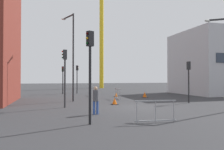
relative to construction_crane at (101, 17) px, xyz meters
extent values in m
plane|color=#333335|center=(-4.21, -31.72, -15.46)|extent=(160.00, 160.00, 0.00)
cube|color=#B7B7BC|center=(12.63, -21.42, -11.27)|extent=(11.90, 9.14, 8.38)
cylinder|color=yellow|center=(0.13, -0.15, -3.89)|extent=(0.90, 0.90, 23.13)
cylinder|color=#232326|center=(-8.25, -26.24, -11.39)|extent=(0.14, 0.14, 8.14)
cube|color=#232326|center=(-8.65, -25.34, -7.42)|extent=(0.88, 1.83, 0.10)
ellipsoid|color=silver|center=(-9.05, -24.45, -7.44)|extent=(0.44, 0.24, 0.16)
cube|color=#232326|center=(0.30, -34.74, -9.51)|extent=(1.07, 0.77, 0.10)
ellipsoid|color=silver|center=(-0.20, -34.40, -9.53)|extent=(0.44, 0.24, 0.16)
cylinder|color=black|center=(-6.81, -15.84, -13.85)|extent=(0.12, 0.12, 3.22)
cube|color=black|center=(-6.81, -15.84, -11.88)|extent=(0.31, 0.27, 0.70)
sphere|color=#390605|center=(-6.64, -15.86, -11.66)|extent=(0.11, 0.11, 0.11)
sphere|color=#F2A514|center=(-6.64, -15.86, -11.88)|extent=(0.11, 0.11, 0.11)
sphere|color=#07330F|center=(-6.64, -15.86, -12.10)|extent=(0.11, 0.11, 0.11)
cylinder|color=black|center=(-8.40, -36.65, -13.66)|extent=(0.12, 0.12, 3.60)
cube|color=black|center=(-8.40, -36.65, -11.51)|extent=(0.36, 0.35, 0.70)
sphere|color=#390605|center=(-8.55, -36.73, -11.29)|extent=(0.11, 0.11, 0.11)
sphere|color=#F2A514|center=(-8.55, -36.73, -11.51)|extent=(0.11, 0.11, 0.11)
sphere|color=#07330F|center=(-8.55, -36.73, -11.73)|extent=(0.11, 0.11, 0.11)
cylinder|color=black|center=(-8.76, -16.02, -13.94)|extent=(0.12, 0.12, 3.04)
cube|color=black|center=(-8.76, -16.02, -12.06)|extent=(0.31, 0.34, 0.70)
sphere|color=red|center=(-8.81, -16.19, -11.84)|extent=(0.11, 0.11, 0.11)
sphere|color=#3C2905|center=(-8.81, -16.19, -12.06)|extent=(0.11, 0.11, 0.11)
sphere|color=#07330F|center=(-8.81, -16.19, -12.28)|extent=(0.11, 0.11, 0.11)
cylinder|color=#2D2D30|center=(-9.22, -30.47, -13.71)|extent=(0.12, 0.12, 3.49)
cube|color=#2D2D30|center=(-9.22, -30.47, -11.62)|extent=(0.28, 0.24, 0.70)
sphere|color=red|center=(-9.39, -30.47, -11.40)|extent=(0.11, 0.11, 0.11)
sphere|color=#3C2905|center=(-9.39, -30.47, -11.62)|extent=(0.11, 0.11, 0.11)
sphere|color=#07330F|center=(-9.39, -30.47, -11.84)|extent=(0.11, 0.11, 0.11)
cylinder|color=#232326|center=(1.24, -30.17, -14.02)|extent=(0.12, 0.12, 2.87)
cube|color=#232326|center=(1.24, -30.17, -12.24)|extent=(0.27, 0.31, 0.70)
sphere|color=red|center=(1.26, -30.00, -12.02)|extent=(0.11, 0.11, 0.11)
sphere|color=#3C2905|center=(1.26, -30.00, -12.24)|extent=(0.11, 0.11, 0.11)
sphere|color=#07330F|center=(1.26, -30.00, -12.46)|extent=(0.11, 0.11, 0.11)
cylinder|color=#33519E|center=(-7.72, -33.95, -15.07)|extent=(0.14, 0.14, 0.78)
cylinder|color=#33519E|center=(-7.52, -33.96, -15.07)|extent=(0.14, 0.14, 0.78)
cylinder|color=#4C4C51|center=(-7.62, -33.96, -14.36)|extent=(0.34, 0.34, 0.65)
sphere|color=tan|center=(-7.62, -33.96, -13.93)|extent=(0.21, 0.21, 0.21)
cube|color=gray|center=(-5.05, -20.20, -14.41)|extent=(0.16, 2.20, 0.06)
cube|color=gray|center=(-5.05, -20.20, -15.36)|extent=(0.16, 2.20, 0.06)
cylinder|color=gray|center=(-5.00, -21.18, -14.93)|extent=(0.04, 0.04, 1.05)
cylinder|color=gray|center=(-5.05, -20.20, -14.93)|extent=(0.04, 0.04, 1.05)
cylinder|color=gray|center=(-5.10, -19.21, -14.93)|extent=(0.04, 0.04, 1.05)
cube|color=gray|center=(-5.32, -37.10, -14.41)|extent=(2.05, 0.27, 0.06)
cube|color=gray|center=(-5.32, -37.10, -15.36)|extent=(2.05, 0.27, 0.06)
cylinder|color=gray|center=(-6.24, -37.01, -14.93)|extent=(0.04, 0.04, 1.05)
cylinder|color=gray|center=(-5.32, -37.10, -14.93)|extent=(0.04, 0.04, 1.05)
cylinder|color=gray|center=(-4.40, -37.20, -14.93)|extent=(0.04, 0.04, 1.05)
cube|color=gray|center=(-3.75, -25.51, -14.41)|extent=(0.14, 1.85, 0.06)
cube|color=gray|center=(-3.75, -25.51, -15.36)|extent=(0.14, 1.85, 0.06)
cylinder|color=gray|center=(-3.79, -26.34, -14.93)|extent=(0.04, 0.04, 1.05)
cylinder|color=gray|center=(-3.75, -25.51, -14.93)|extent=(0.04, 0.04, 1.05)
cylinder|color=gray|center=(-3.72, -24.68, -14.93)|extent=(0.04, 0.04, 1.05)
cube|color=black|center=(-3.06, -22.55, -15.44)|extent=(0.50, 0.50, 0.03)
cone|color=orange|center=(-3.06, -22.55, -15.20)|extent=(0.39, 0.39, 0.51)
cube|color=black|center=(-0.16, -24.00, -15.44)|extent=(0.60, 0.60, 0.03)
cone|color=#E55B0F|center=(-0.16, -24.00, -15.15)|extent=(0.46, 0.46, 0.61)
cube|color=black|center=(-5.22, -29.54, -15.44)|extent=(0.55, 0.55, 0.03)
cone|color=#E55B0F|center=(-5.22, -29.54, -15.18)|extent=(0.42, 0.42, 0.56)
camera|label=1|loc=(-10.04, -46.64, -13.34)|focal=35.11mm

